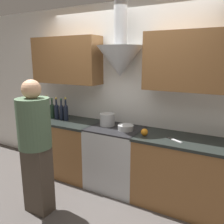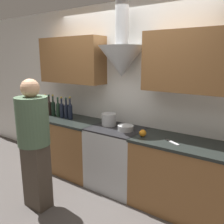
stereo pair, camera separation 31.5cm
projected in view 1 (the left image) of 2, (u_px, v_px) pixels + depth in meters
The scene contains 17 objects.
ground_plane at pixel (103, 198), 3.19m from camera, with size 12.00×12.00×0.00m, color #4C4744.
wall_back at pixel (125, 84), 3.38m from camera, with size 8.40×0.63×2.60m.
counter_left at pixel (64, 146), 3.85m from camera, with size 1.18×0.62×0.89m.
counter_right at pixel (186, 174), 2.92m from camera, with size 1.27×0.62×0.89m.
stove_range at pixel (115, 157), 3.40m from camera, with size 0.74×0.60×0.89m.
wine_bottle_0 at pixel (39, 108), 3.95m from camera, with size 0.07×0.07×0.35m.
wine_bottle_1 at pixel (43, 108), 3.91m from camera, with size 0.08×0.08×0.35m.
wine_bottle_2 at pixel (47, 109), 3.86m from camera, with size 0.07×0.07×0.36m.
wine_bottle_3 at pixel (52, 110), 3.82m from camera, with size 0.07×0.07×0.32m.
wine_bottle_4 at pixel (57, 111), 3.76m from camera, with size 0.07×0.07×0.35m.
wine_bottle_5 at pixel (62, 111), 3.72m from camera, with size 0.07×0.07×0.34m.
wine_bottle_6 at pixel (66, 112), 3.66m from camera, with size 0.07×0.07×0.36m.
stock_pot at pixel (107, 120), 3.41m from camera, with size 0.21×0.21×0.18m.
mixing_bowl at pixel (126, 128), 3.19m from camera, with size 0.21×0.21×0.07m.
orange_fruit at pixel (144, 132), 2.97m from camera, with size 0.09×0.09×0.09m.
chefs_knife at pixel (174, 140), 2.81m from camera, with size 0.22×0.14×0.01m.
person_foreground_left at pixel (35, 143), 2.74m from camera, with size 0.38×0.38×1.61m.
Camera 1 is at (1.50, -2.42, 1.84)m, focal length 38.00 mm.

